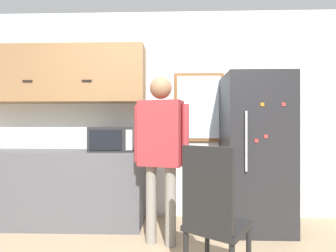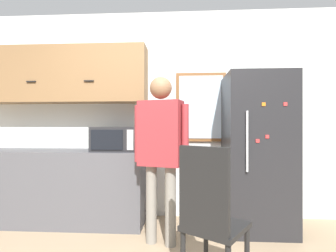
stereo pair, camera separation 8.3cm
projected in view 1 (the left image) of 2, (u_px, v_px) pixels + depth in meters
The scene contains 8 objects.
back_wall at pixel (155, 114), 3.49m from camera, with size 6.00×0.06×2.70m.
counter at pixel (58, 187), 3.19m from camera, with size 2.08×0.62×0.89m.
upper_cabinets at pixel (63, 75), 3.34m from camera, with size 2.08×0.35×0.71m.
microwave at pixel (114, 139), 3.13m from camera, with size 0.52×0.40×0.29m.
person at pixel (161, 142), 2.63m from camera, with size 0.56×0.33×1.68m.
refrigerator at pixel (255, 151), 3.06m from camera, with size 0.72×0.74×1.78m.
chair at pixel (213, 213), 1.91m from camera, with size 0.57×0.57×1.05m.
window at pixel (199, 107), 3.43m from camera, with size 0.65×0.05×0.89m.
Camera 1 is at (0.28, -1.59, 1.19)m, focal length 28.00 mm.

